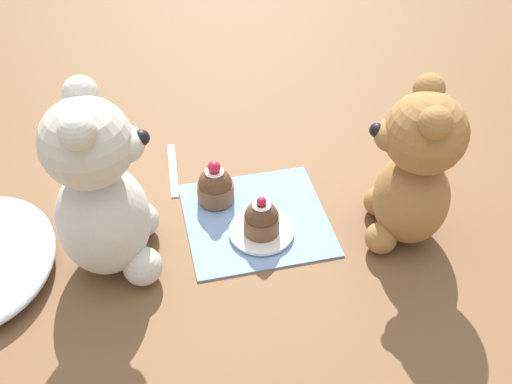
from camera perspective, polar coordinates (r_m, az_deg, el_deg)
The scene contains 8 objects.
ground_plane at distance 0.91m, azimuth 0.00°, elevation -2.64°, with size 4.00×4.00×0.00m, color brown.
knitted_placemat at distance 0.91m, azimuth 0.00°, elevation -2.50°, with size 0.21×0.21×0.01m, color #7A9ED1.
teddy_bear_cream at distance 0.80m, azimuth -14.53°, elevation -0.13°, with size 0.15×0.14×0.27m.
teddy_bear_tan at distance 0.84m, azimuth 14.86°, elevation 1.96°, with size 0.15×0.14×0.24m.
cupcake_near_cream_bear at distance 0.92m, azimuth -3.90°, elevation 0.54°, with size 0.06×0.06×0.07m.
saucer_plate at distance 0.88m, azimuth 0.61°, elevation -3.76°, with size 0.10×0.10×0.01m, color white.
cupcake_near_tan_bear at distance 0.87m, azimuth 0.62°, elevation -2.58°, with size 0.05×0.05×0.06m.
teaspoon at distance 1.01m, azimuth -7.92°, elevation 2.14°, with size 0.14×0.01×0.01m, color silver.
Camera 1 is at (-0.64, 0.15, 0.63)m, focal length 42.00 mm.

